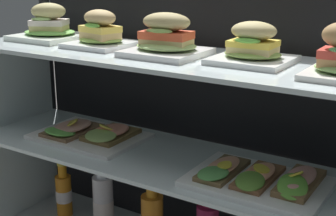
{
  "coord_description": "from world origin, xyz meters",
  "views": [
    {
      "loc": [
        0.69,
        -1.09,
        0.91
      ],
      "look_at": [
        0.0,
        0.0,
        0.53
      ],
      "focal_mm": 51.95,
      "sensor_mm": 36.0,
      "label": 1
    }
  ],
  "objects_px": {
    "plated_roll_sandwich_center": "(253,48)",
    "juice_bottle_front_fourth": "(103,202)",
    "plated_roll_sandwich_right_of_center": "(49,27)",
    "open_sandwich_tray_mid_right": "(89,133)",
    "plated_roll_sandwich_far_right": "(100,33)",
    "juice_bottle_front_second": "(64,193)",
    "open_sandwich_tray_far_left": "(259,179)",
    "plated_roll_sandwich_far_left": "(167,40)"
  },
  "relations": [
    {
      "from": "plated_roll_sandwich_center",
      "to": "juice_bottle_front_fourth",
      "type": "xyz_separation_m",
      "value": [
        -0.53,
        0.03,
        -0.58
      ]
    },
    {
      "from": "plated_roll_sandwich_far_right",
      "to": "open_sandwich_tray_far_left",
      "type": "xyz_separation_m",
      "value": [
        0.53,
        -0.04,
        -0.32
      ]
    },
    {
      "from": "plated_roll_sandwich_far_right",
      "to": "plated_roll_sandwich_far_left",
      "type": "xyz_separation_m",
      "value": [
        0.24,
        -0.01,
        -0.0
      ]
    },
    {
      "from": "plated_roll_sandwich_center",
      "to": "plated_roll_sandwich_far_right",
      "type": "bearing_deg",
      "value": -178.31
    },
    {
      "from": "open_sandwich_tray_mid_right",
      "to": "juice_bottle_front_second",
      "type": "distance_m",
      "value": 0.34
    },
    {
      "from": "open_sandwich_tray_far_left",
      "to": "open_sandwich_tray_mid_right",
      "type": "bearing_deg",
      "value": 176.72
    },
    {
      "from": "plated_roll_sandwich_right_of_center",
      "to": "plated_roll_sandwich_far_right",
      "type": "bearing_deg",
      "value": -6.32
    },
    {
      "from": "plated_roll_sandwich_far_left",
      "to": "open_sandwich_tray_far_left",
      "type": "xyz_separation_m",
      "value": [
        0.29,
        -0.02,
        -0.32
      ]
    },
    {
      "from": "plated_roll_sandwich_right_of_center",
      "to": "open_sandwich_tray_far_left",
      "type": "xyz_separation_m",
      "value": [
        0.76,
        -0.07,
        -0.32
      ]
    },
    {
      "from": "plated_roll_sandwich_far_right",
      "to": "open_sandwich_tray_mid_right",
      "type": "distance_m",
      "value": 0.32
    },
    {
      "from": "juice_bottle_front_second",
      "to": "juice_bottle_front_fourth",
      "type": "distance_m",
      "value": 0.18
    },
    {
      "from": "plated_roll_sandwich_center",
      "to": "juice_bottle_front_fourth",
      "type": "bearing_deg",
      "value": 176.24
    },
    {
      "from": "plated_roll_sandwich_far_right",
      "to": "juice_bottle_front_second",
      "type": "height_order",
      "value": "plated_roll_sandwich_far_right"
    },
    {
      "from": "open_sandwich_tray_mid_right",
      "to": "open_sandwich_tray_far_left",
      "type": "bearing_deg",
      "value": -3.28
    },
    {
      "from": "plated_roll_sandwich_right_of_center",
      "to": "plated_roll_sandwich_center",
      "type": "distance_m",
      "value": 0.71
    },
    {
      "from": "juice_bottle_front_fourth",
      "to": "plated_roll_sandwich_center",
      "type": "bearing_deg",
      "value": -3.76
    },
    {
      "from": "open_sandwich_tray_far_left",
      "to": "plated_roll_sandwich_far_right",
      "type": "bearing_deg",
      "value": 175.76
    },
    {
      "from": "open_sandwich_tray_mid_right",
      "to": "juice_bottle_front_fourth",
      "type": "bearing_deg",
      "value": 89.56
    },
    {
      "from": "plated_roll_sandwich_far_left",
      "to": "plated_roll_sandwich_center",
      "type": "xyz_separation_m",
      "value": [
        0.23,
        0.03,
        -0.0
      ]
    },
    {
      "from": "plated_roll_sandwich_far_right",
      "to": "plated_roll_sandwich_far_left",
      "type": "relative_size",
      "value": 0.89
    },
    {
      "from": "plated_roll_sandwich_far_left",
      "to": "plated_roll_sandwich_center",
      "type": "relative_size",
      "value": 1.06
    },
    {
      "from": "plated_roll_sandwich_center",
      "to": "open_sandwich_tray_mid_right",
      "type": "distance_m",
      "value": 0.62
    },
    {
      "from": "open_sandwich_tray_far_left",
      "to": "plated_roll_sandwich_center",
      "type": "bearing_deg",
      "value": 136.62
    },
    {
      "from": "juice_bottle_front_fourth",
      "to": "open_sandwich_tray_far_left",
      "type": "bearing_deg",
      "value": -8.53
    },
    {
      "from": "plated_roll_sandwich_center",
      "to": "open_sandwich_tray_mid_right",
      "type": "xyz_separation_m",
      "value": [
        -0.53,
        -0.02,
        -0.32
      ]
    },
    {
      "from": "open_sandwich_tray_far_left",
      "to": "juice_bottle_front_second",
      "type": "height_order",
      "value": "open_sandwich_tray_far_left"
    },
    {
      "from": "plated_roll_sandwich_far_right",
      "to": "juice_bottle_front_second",
      "type": "relative_size",
      "value": 0.83
    },
    {
      "from": "plated_roll_sandwich_right_of_center",
      "to": "plated_roll_sandwich_far_right",
      "type": "xyz_separation_m",
      "value": [
        0.23,
        -0.03,
        0.0
      ]
    },
    {
      "from": "plated_roll_sandwich_far_left",
      "to": "juice_bottle_front_second",
      "type": "bearing_deg",
      "value": 172.72
    },
    {
      "from": "plated_roll_sandwich_far_right",
      "to": "open_sandwich_tray_far_left",
      "type": "bearing_deg",
      "value": -4.24
    },
    {
      "from": "plated_roll_sandwich_far_left",
      "to": "open_sandwich_tray_mid_right",
      "type": "distance_m",
      "value": 0.44
    },
    {
      "from": "open_sandwich_tray_far_left",
      "to": "juice_bottle_front_second",
      "type": "xyz_separation_m",
      "value": [
        -0.77,
        0.09,
        -0.28
      ]
    },
    {
      "from": "plated_roll_sandwich_center",
      "to": "juice_bottle_front_fourth",
      "type": "height_order",
      "value": "plated_roll_sandwich_center"
    },
    {
      "from": "plated_roll_sandwich_far_right",
      "to": "open_sandwich_tray_mid_right",
      "type": "height_order",
      "value": "plated_roll_sandwich_far_right"
    },
    {
      "from": "plated_roll_sandwich_far_left",
      "to": "plated_roll_sandwich_center",
      "type": "distance_m",
      "value": 0.23
    },
    {
      "from": "juice_bottle_front_fourth",
      "to": "plated_roll_sandwich_far_right",
      "type": "bearing_deg",
      "value": -40.18
    },
    {
      "from": "plated_roll_sandwich_far_left",
      "to": "juice_bottle_front_second",
      "type": "distance_m",
      "value": 0.77
    },
    {
      "from": "plated_roll_sandwich_far_left",
      "to": "plated_roll_sandwich_center",
      "type": "bearing_deg",
      "value": 7.06
    },
    {
      "from": "open_sandwich_tray_mid_right",
      "to": "juice_bottle_front_fourth",
      "type": "distance_m",
      "value": 0.27
    },
    {
      "from": "juice_bottle_front_second",
      "to": "juice_bottle_front_fourth",
      "type": "bearing_deg",
      "value": 0.65
    },
    {
      "from": "plated_roll_sandwich_right_of_center",
      "to": "open_sandwich_tray_mid_right",
      "type": "xyz_separation_m",
      "value": [
        0.18,
        -0.03,
        -0.32
      ]
    },
    {
      "from": "plated_roll_sandwich_far_right",
      "to": "juice_bottle_front_second",
      "type": "distance_m",
      "value": 0.65
    }
  ]
}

